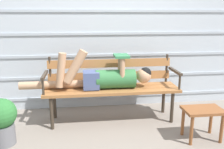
# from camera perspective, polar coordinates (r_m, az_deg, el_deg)

# --- Properties ---
(ground_plane) EXTENTS (12.00, 12.00, 0.00)m
(ground_plane) POSITION_cam_1_polar(r_m,az_deg,el_deg) (3.16, 0.24, -11.53)
(ground_plane) COLOR gray
(house_siding) EXTENTS (4.21, 0.08, 2.20)m
(house_siding) POSITION_cam_1_polar(r_m,az_deg,el_deg) (3.51, -1.15, 9.77)
(house_siding) COLOR #B2BCC6
(house_siding) RESTS_ON ground
(park_bench) EXTENTS (1.72, 0.44, 0.84)m
(park_bench) POSITION_cam_1_polar(r_m,az_deg,el_deg) (3.14, -0.15, -2.18)
(park_bench) COLOR #9E6638
(park_bench) RESTS_ON ground
(reclining_person) EXTENTS (1.67, 0.25, 0.52)m
(reclining_person) POSITION_cam_1_polar(r_m,az_deg,el_deg) (3.04, -1.92, -0.59)
(reclining_person) COLOR #33703D
(footstool) EXTENTS (0.43, 0.28, 0.36)m
(footstool) POSITION_cam_1_polar(r_m,az_deg,el_deg) (2.87, 20.78, -8.99)
(footstool) COLOR brown
(footstool) RESTS_ON ground
(potted_plant) EXTENTS (0.32, 0.32, 0.51)m
(potted_plant) POSITION_cam_1_polar(r_m,az_deg,el_deg) (2.83, -24.74, -9.72)
(potted_plant) COLOR slate
(potted_plant) RESTS_ON ground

